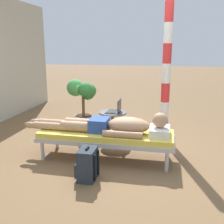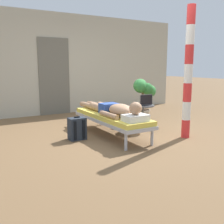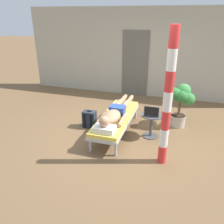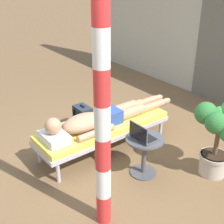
# 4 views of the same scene
# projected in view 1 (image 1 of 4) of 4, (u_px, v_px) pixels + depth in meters

# --- Properties ---
(ground_plane) EXTENTS (40.00, 40.00, 0.00)m
(ground_plane) POSITION_uv_depth(u_px,v_px,m) (111.00, 154.00, 4.13)
(ground_plane) COLOR brown
(lounge_chair) EXTENTS (0.62, 1.98, 0.42)m
(lounge_chair) POSITION_uv_depth(u_px,v_px,m) (106.00, 136.00, 3.89)
(lounge_chair) COLOR #B7B7BC
(lounge_chair) RESTS_ON ground
(person_reclining) EXTENTS (0.53, 2.17, 0.32)m
(person_reclining) POSITION_uv_depth(u_px,v_px,m) (112.00, 125.00, 3.83)
(person_reclining) COLOR white
(person_reclining) RESTS_ON lounge_chair
(side_table) EXTENTS (0.48, 0.48, 0.52)m
(side_table) POSITION_uv_depth(u_px,v_px,m) (113.00, 121.00, 4.64)
(side_table) COLOR #4C4C51
(side_table) RESTS_ON ground
(laptop) EXTENTS (0.31, 0.24, 0.23)m
(laptop) POSITION_uv_depth(u_px,v_px,m) (116.00, 109.00, 4.57)
(laptop) COLOR #4C4C51
(laptop) RESTS_ON side_table
(backpack) EXTENTS (0.30, 0.26, 0.42)m
(backpack) POSITION_uv_depth(u_px,v_px,m) (87.00, 164.00, 3.30)
(backpack) COLOR #262D38
(backpack) RESTS_ON ground
(potted_plant) EXTENTS (0.61, 0.60, 1.00)m
(potted_plant) POSITION_uv_depth(u_px,v_px,m) (83.00, 98.00, 5.25)
(potted_plant) COLOR #BFB29E
(potted_plant) RESTS_ON ground
(porch_post) EXTENTS (0.15, 0.15, 2.35)m
(porch_post) POSITION_uv_depth(u_px,v_px,m) (166.00, 73.00, 4.59)
(porch_post) COLOR red
(porch_post) RESTS_ON ground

